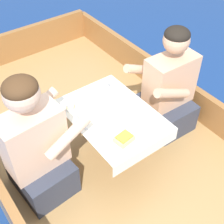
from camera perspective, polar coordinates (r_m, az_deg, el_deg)
ground_plane at (r=2.92m, az=-1.65°, el=-10.24°), size 60.00×60.00×0.00m
boat_deck at (r=2.78m, az=-1.72°, el=-8.07°), size 1.82×3.33×0.35m
gunwale_starboard at (r=2.99m, az=12.09°, el=3.89°), size 0.06×3.33×0.29m
bow_coaming at (r=3.72m, az=-16.88°, el=11.74°), size 1.70×0.06×0.34m
cockpit_table at (r=2.29m, az=-0.00°, el=-1.33°), size 0.56×0.78×0.44m
person_port at (r=2.13m, az=-13.68°, el=-6.58°), size 0.54×0.47×0.98m
person_starboard at (r=2.60m, az=10.20°, el=3.87°), size 0.53×0.45×0.94m
plate_sandwich at (r=2.06m, az=2.20°, el=-5.39°), size 0.20×0.20×0.01m
plate_bread at (r=2.20m, az=6.09°, el=-1.73°), size 0.19×0.19×0.01m
sandwich at (r=2.04m, az=2.22°, el=-4.88°), size 0.13×0.11×0.05m
bowl_port_near at (r=2.23m, az=-4.78°, el=-0.23°), size 0.14×0.14×0.04m
bowl_starboard_near at (r=2.36m, az=-0.04°, el=2.75°), size 0.13×0.13×0.04m
bowl_center_far at (r=2.26m, az=2.37°, el=0.47°), size 0.14×0.14×0.04m
coffee_cup_port at (r=2.38m, az=-5.30°, el=3.25°), size 0.10×0.07×0.06m
coffee_cup_starboard at (r=2.15m, az=-1.88°, el=-1.72°), size 0.11×0.08×0.06m
tin_can at (r=2.29m, az=-7.64°, el=1.07°), size 0.07×0.07×0.05m
utensil_knife_port at (r=2.50m, az=-1.54°, el=4.94°), size 0.14×0.11×0.00m
utensil_knife_starboard at (r=2.46m, az=-0.12°, el=4.04°), size 0.07×0.16×0.00m
utensil_spoon_port at (r=2.14m, az=6.18°, el=-3.58°), size 0.14×0.11×0.01m
utensil_fork_starboard at (r=2.16m, az=-5.23°, el=-2.84°), size 0.07×0.17×0.00m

